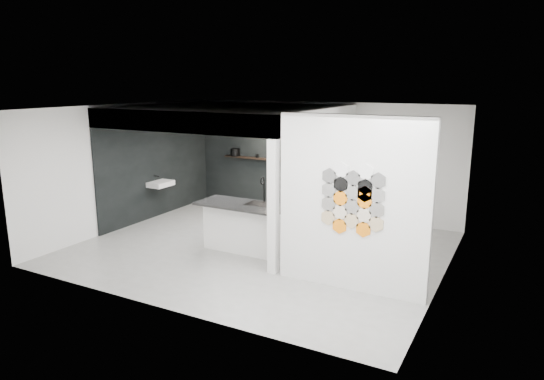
{
  "coord_description": "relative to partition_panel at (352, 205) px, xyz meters",
  "views": [
    {
      "loc": [
        4.58,
        -8.07,
        3.29
      ],
      "look_at": [
        0.1,
        0.3,
        1.15
      ],
      "focal_mm": 32.0,
      "sensor_mm": 36.0,
      "label": 1
    }
  ],
  "objects": [
    {
      "name": "floor",
      "position": [
        -2.23,
        1.0,
        -1.4
      ],
      "size": [
        7.0,
        6.0,
        0.01
      ],
      "primitive_type": "cube",
      "color": "gray"
    },
    {
      "name": "corner_column",
      "position": [
        -1.41,
        0.0,
        -0.22
      ],
      "size": [
        0.16,
        0.16,
        2.35
      ],
      "primitive_type": "cube",
      "color": "silver",
      "rests_on": "floor"
    },
    {
      "name": "display_shelf",
      "position": [
        -3.43,
        3.87,
        -0.1
      ],
      "size": [
        3.0,
        0.15,
        0.04
      ],
      "primitive_type": "cube",
      "color": "black",
      "rests_on": "bay_clad_back"
    },
    {
      "name": "glass_vase",
      "position": [
        -2.08,
        3.87,
        -0.01
      ],
      "size": [
        0.1,
        0.1,
        0.13
      ],
      "primitive_type": "cylinder",
      "rotation": [
        0.0,
        0.0,
        -0.08
      ],
      "color": "gray",
      "rests_on": "display_shelf"
    },
    {
      "name": "kitchen_island",
      "position": [
        -2.42,
        0.75,
        -0.9
      ],
      "size": [
        1.84,
        0.82,
        1.48
      ],
      "rotation": [
        0.0,
        0.0,
        -0.01
      ],
      "color": "silver",
      "rests_on": "floor"
    },
    {
      "name": "stockpot",
      "position": [
        -4.62,
        3.87,
        0.02
      ],
      "size": [
        0.3,
        0.3,
        0.2
      ],
      "primitive_type": "cylinder",
      "rotation": [
        0.0,
        0.0,
        0.23
      ],
      "color": "black",
      "rests_on": "display_shelf"
    },
    {
      "name": "hex_tile_cluster",
      "position": [
        0.03,
        -0.09,
        0.1
      ],
      "size": [
        1.04,
        0.02,
        1.16
      ],
      "color": "tan",
      "rests_on": "partition_panel"
    },
    {
      "name": "kettle",
      "position": [
        -2.17,
        3.87,
        0.0
      ],
      "size": [
        0.25,
        0.25,
        0.17
      ],
      "primitive_type": "ellipsoid",
      "rotation": [
        0.0,
        0.0,
        -0.32
      ],
      "color": "black",
      "rests_on": "display_shelf"
    },
    {
      "name": "utensil_cup",
      "position": [
        -3.94,
        3.87,
        -0.03
      ],
      "size": [
        0.08,
        0.08,
        0.09
      ],
      "primitive_type": "cylinder",
      "rotation": [
        0.0,
        0.0,
        -0.14
      ],
      "color": "black",
      "rests_on": "display_shelf"
    },
    {
      "name": "bulkhead",
      "position": [
        -3.52,
        2.0,
        1.15
      ],
      "size": [
        4.4,
        4.0,
        0.4
      ],
      "primitive_type": "cube",
      "color": "silver",
      "rests_on": "corner_column"
    },
    {
      "name": "bottle_dark",
      "position": [
        -3.49,
        3.87,
        0.01
      ],
      "size": [
        0.09,
        0.09,
        0.18
      ],
      "primitive_type": "cylinder",
      "rotation": [
        0.0,
        0.0,
        0.39
      ],
      "color": "black",
      "rests_on": "display_shelf"
    },
    {
      "name": "partition_panel",
      "position": [
        0.0,
        0.0,
        0.0
      ],
      "size": [
        2.45,
        0.15,
        2.8
      ],
      "primitive_type": "cube",
      "color": "silver",
      "rests_on": "floor"
    },
    {
      "name": "bay_clad_back",
      "position": [
        -3.52,
        3.97,
        -0.22
      ],
      "size": [
        4.4,
        0.04,
        2.35
      ],
      "primitive_type": "cube",
      "color": "black",
      "rests_on": "floor"
    },
    {
      "name": "glass_bowl",
      "position": [
        -2.08,
        3.87,
        -0.03
      ],
      "size": [
        0.17,
        0.17,
        0.1
      ],
      "primitive_type": "cylinder",
      "rotation": [
        0.0,
        0.0,
        -0.25
      ],
      "color": "gray",
      "rests_on": "display_shelf"
    },
    {
      "name": "bay_clad_left",
      "position": [
        -5.7,
        2.0,
        -0.22
      ],
      "size": [
        0.04,
        4.0,
        2.35
      ],
      "primitive_type": "cube",
      "color": "black",
      "rests_on": "floor"
    },
    {
      "name": "wall_basin",
      "position": [
        -5.46,
        1.8,
        -0.55
      ],
      "size": [
        0.4,
        0.6,
        0.12
      ],
      "primitive_type": "cube",
      "color": "silver",
      "rests_on": "bay_clad_left"
    },
    {
      "name": "fascia_beam",
      "position": [
        -3.52,
        0.08,
        1.15
      ],
      "size": [
        4.4,
        0.16,
        0.4
      ],
      "primitive_type": "cube",
      "color": "silver",
      "rests_on": "corner_column"
    }
  ]
}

